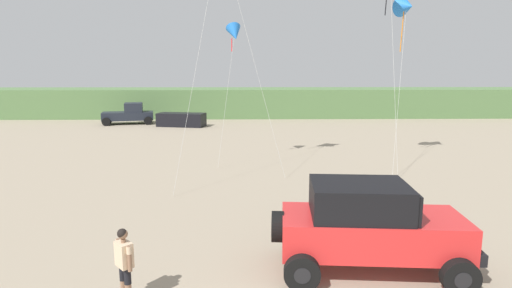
% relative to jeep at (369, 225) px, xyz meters
% --- Properties ---
extents(dune_ridge, '(90.00, 7.75, 3.01)m').
position_rel_jeep_xyz_m(dune_ridge, '(-1.90, 36.80, 0.30)').
color(dune_ridge, '#567A47').
rests_on(dune_ridge, ground_plane).
extents(jeep, '(4.94, 2.71, 2.26)m').
position_rel_jeep_xyz_m(jeep, '(0.00, 0.00, 0.00)').
color(jeep, red).
rests_on(jeep, ground_plane).
extents(person_watching, '(0.47, 0.49, 1.67)m').
position_rel_jeep_xyz_m(person_watching, '(-5.63, -1.29, -0.26)').
color(person_watching, '#8C664C').
rests_on(person_watching, ground_plane).
extents(distant_pickup, '(4.89, 3.23, 1.98)m').
position_rel_jeep_xyz_m(distant_pickup, '(-14.09, 29.44, -0.26)').
color(distant_pickup, '#1E232D').
rests_on(distant_pickup, ground_plane).
extents(distant_sedan, '(4.47, 2.55, 1.20)m').
position_rel_jeep_xyz_m(distant_sedan, '(-8.93, 27.61, -0.60)').
color(distant_sedan, black).
rests_on(distant_sedan, ground_plane).
extents(kite_green_box, '(1.43, 1.92, 7.36)m').
position_rel_jeep_xyz_m(kite_green_box, '(-3.63, 12.38, 5.64)').
color(kite_green_box, blue).
rests_on(kite_green_box, ground_plane).
extents(kite_yellow_diamond, '(2.40, 4.53, 8.94)m').
position_rel_jeep_xyz_m(kite_yellow_diamond, '(5.32, 12.65, 7.04)').
color(kite_yellow_diamond, blue).
rests_on(kite_yellow_diamond, ground_plane).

